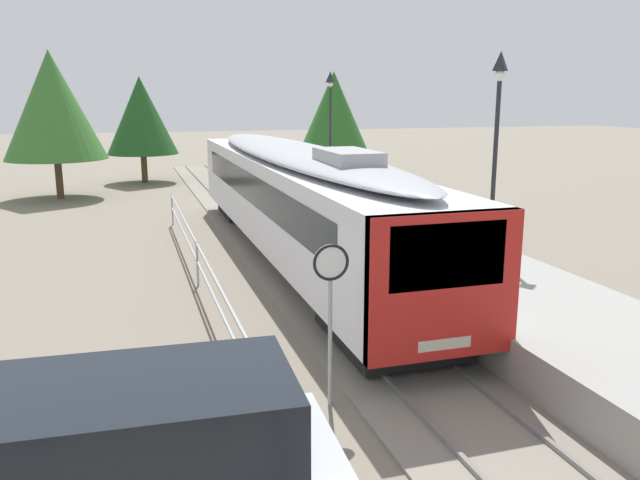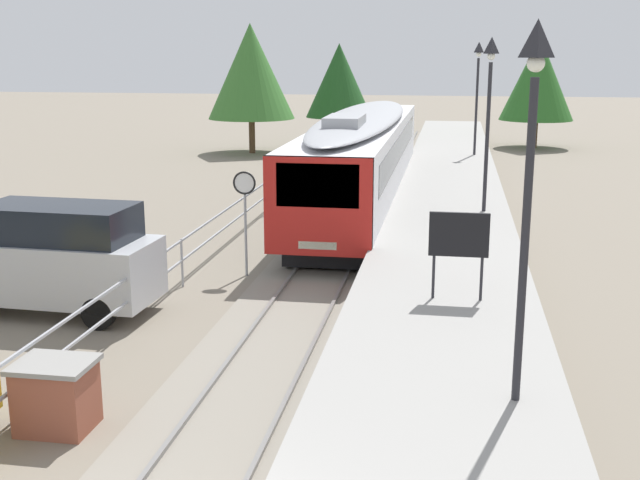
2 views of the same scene
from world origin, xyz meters
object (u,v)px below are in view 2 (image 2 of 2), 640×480
at_px(commuter_train, 362,152).
at_px(platform_lamp_near_end, 531,143).
at_px(platform_lamp_mid_platform, 489,92).
at_px(brick_utility_cabinet, 56,395).
at_px(platform_lamp_far_end, 478,77).
at_px(platform_notice_board, 459,238).
at_px(parked_van_silver, 51,257).
at_px(speed_limit_sign, 245,197).

height_order(commuter_train, platform_lamp_near_end, platform_lamp_near_end).
relative_size(platform_lamp_mid_platform, brick_utility_cabinet, 4.42).
relative_size(platform_lamp_near_end, platform_lamp_far_end, 1.00).
bearing_deg(platform_lamp_far_end, platform_notice_board, -92.06).
relative_size(platform_lamp_far_end, parked_van_silver, 1.07).
relative_size(commuter_train, brick_utility_cabinet, 16.65).
bearing_deg(parked_van_silver, platform_notice_board, -2.32).
bearing_deg(speed_limit_sign, commuter_train, 78.53).
distance_m(commuter_train, platform_lamp_mid_platform, 6.59).
xyz_separation_m(commuter_train, speed_limit_sign, (-1.97, -9.70, -0.02)).
height_order(platform_lamp_near_end, speed_limit_sign, platform_lamp_near_end).
bearing_deg(platform_lamp_far_end, brick_utility_cabinet, -103.79).
bearing_deg(platform_notice_board, parked_van_silver, 177.68).
distance_m(platform_lamp_far_end, parked_van_silver, 25.51).
height_order(commuter_train, parked_van_silver, commuter_train).
distance_m(platform_lamp_near_end, speed_limit_sign, 11.10).
height_order(commuter_train, platform_lamp_far_end, platform_lamp_far_end).
bearing_deg(brick_utility_cabinet, parked_van_silver, 117.86).
distance_m(platform_lamp_near_end, parked_van_silver, 11.62).
bearing_deg(commuter_train, platform_lamp_far_end, 66.20).
xyz_separation_m(platform_lamp_far_end, parked_van_silver, (-9.89, -23.27, -3.33)).
bearing_deg(parked_van_silver, commuter_train, 67.54).
height_order(platform_lamp_mid_platform, speed_limit_sign, platform_lamp_mid_platform).
bearing_deg(brick_utility_cabinet, platform_lamp_mid_platform, 64.10).
bearing_deg(speed_limit_sign, platform_lamp_far_end, 72.09).
distance_m(speed_limit_sign, parked_van_silver, 5.17).
xyz_separation_m(platform_lamp_near_end, parked_van_silver, (-9.89, 5.10, -3.33)).
distance_m(platform_lamp_near_end, platform_lamp_far_end, 28.37).
bearing_deg(commuter_train, platform_notice_board, -75.60).
bearing_deg(commuter_train, parked_van_silver, -112.46).
distance_m(platform_notice_board, speed_limit_sign, 6.81).
relative_size(platform_lamp_mid_platform, platform_lamp_far_end, 1.00).
xyz_separation_m(commuter_train, platform_lamp_mid_platform, (4.37, -4.27, 2.47)).
bearing_deg(brick_utility_cabinet, speed_limit_sign, 85.59).
bearing_deg(parked_van_silver, platform_lamp_far_end, 66.97).
relative_size(platform_lamp_far_end, speed_limit_sign, 1.91).
bearing_deg(platform_lamp_far_end, platform_lamp_mid_platform, -90.00).
xyz_separation_m(commuter_train, brick_utility_cabinet, (-2.67, -18.76, -1.58)).
xyz_separation_m(commuter_train, platform_notice_board, (3.52, -13.73, 0.04)).
distance_m(platform_lamp_far_end, brick_utility_cabinet, 29.81).
distance_m(speed_limit_sign, brick_utility_cabinet, 9.23).
distance_m(commuter_train, brick_utility_cabinet, 19.02).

